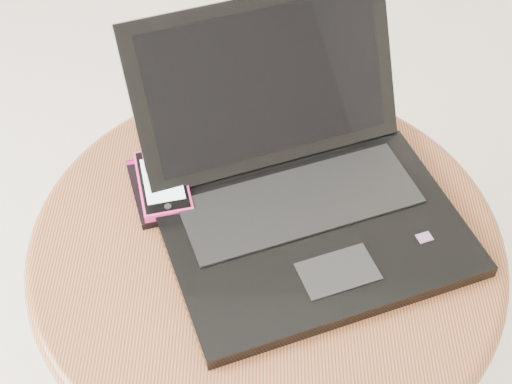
{
  "coord_description": "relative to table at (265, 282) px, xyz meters",
  "views": [
    {
      "loc": [
        -0.01,
        -0.67,
        1.22
      ],
      "look_at": [
        -0.02,
        -0.07,
        0.55
      ],
      "focal_mm": 50.41,
      "sensor_mm": 36.0,
      "label": 1
    }
  ],
  "objects": [
    {
      "name": "phone_black",
      "position": [
        -0.15,
        0.07,
        0.11
      ],
      "size": [
        0.1,
        0.13,
        0.01
      ],
      "color": "black",
      "rests_on": "table"
    },
    {
      "name": "laptop",
      "position": [
        0.04,
        0.04,
        0.15
      ],
      "size": [
        0.47,
        0.47,
        0.22
      ],
      "color": "black",
      "rests_on": "table"
    },
    {
      "name": "phone_pink",
      "position": [
        -0.14,
        0.08,
        0.12
      ],
      "size": [
        0.09,
        0.13,
        0.01
      ],
      "color": "#F62F85",
      "rests_on": "phone_black"
    },
    {
      "name": "table",
      "position": [
        0.0,
        0.0,
        0.0
      ],
      "size": [
        0.62,
        0.62,
        0.49
      ],
      "color": "maroon",
      "rests_on": "ground"
    }
  ]
}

